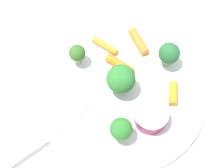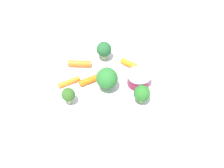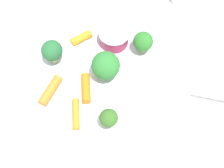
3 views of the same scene
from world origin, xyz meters
The scene contains 12 objects.
ground_plane centered at (0.00, 0.00, 0.00)m, with size 2.40×2.40×0.00m, color white.
plate centered at (0.00, 0.00, 0.01)m, with size 0.29×0.29×0.01m, color silver.
sauce_cup centered at (-0.01, 0.07, 0.03)m, with size 0.06×0.06×0.03m.
broccoli_floret_0 centered at (0.04, 0.07, 0.04)m, with size 0.04×0.04×0.05m.
broccoli_floret_1 centered at (0.00, 0.00, 0.05)m, with size 0.05×0.05×0.06m.
broccoli_floret_2 centered at (0.03, -0.08, 0.04)m, with size 0.03×0.03×0.04m.
broccoli_floret_3 centered at (-0.10, 0.00, 0.04)m, with size 0.04×0.04×0.05m.
carrot_stick_0 centered at (-0.07, 0.06, 0.02)m, with size 0.01×0.01×0.04m, color orange.
carrot_stick_1 centered at (-0.02, -0.04, 0.02)m, with size 0.01×0.01×0.05m, color orange.
carrot_stick_2 centered at (-0.08, -0.06, 0.02)m, with size 0.02×0.02×0.06m, color orange.
carrot_stick_3 centered at (-0.02, -0.09, 0.02)m, with size 0.01×0.01×0.05m, color orange.
fork centered at (0.13, 0.01, 0.01)m, with size 0.17×0.03×0.00m.
Camera 3 is at (0.10, -0.27, 0.50)m, focal length 52.38 mm.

